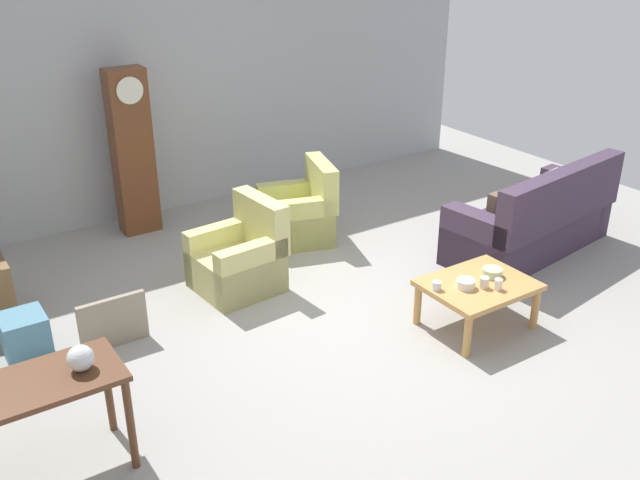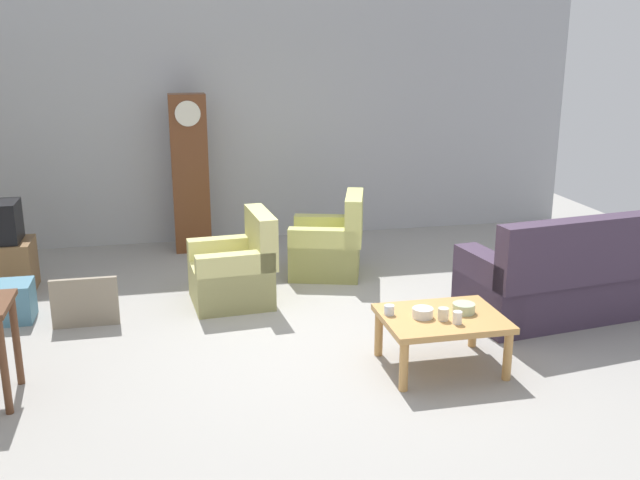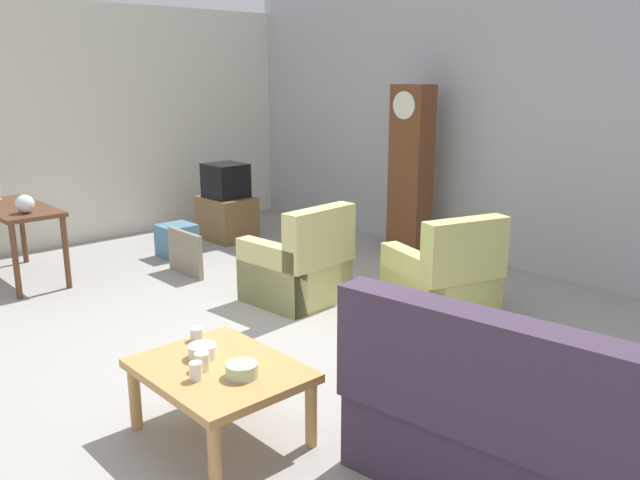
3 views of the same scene
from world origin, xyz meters
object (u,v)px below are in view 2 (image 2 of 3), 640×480
object	(u,v)px
armchair_olive_near	(235,273)
bowl_white_stacked	(423,313)
cup_blue_rimmed	(389,310)
bowl_shallow_green	(464,308)
coffee_table_wood	(442,323)
grandfather_clock	(190,174)
armchair_olive_far	(330,247)
cup_white_porcelain	(457,318)
storage_box_blue	(13,302)
couch_floral	(575,280)
cup_cream_tall	(443,314)
framed_picture_leaning	(85,303)
tv_stand_cabinet	(0,267)

from	to	relation	value
armchair_olive_near	bowl_white_stacked	distance (m)	2.27
cup_blue_rimmed	bowl_shallow_green	xyz separation A→B (m)	(0.60, -0.09, -0.00)
coffee_table_wood	grandfather_clock	bearing A→B (deg)	115.22
armchair_olive_far	cup_white_porcelain	size ratio (longest dim) A/B	9.79
coffee_table_wood	storage_box_blue	size ratio (longest dim) A/B	2.51
coffee_table_wood	armchair_olive_near	bearing A→B (deg)	128.35
coffee_table_wood	cup_blue_rimmed	xyz separation A→B (m)	(-0.41, 0.11, 0.10)
couch_floral	coffee_table_wood	size ratio (longest dim) A/B	2.29
cup_cream_tall	framed_picture_leaning	bearing A→B (deg)	150.77
armchair_olive_far	coffee_table_wood	xyz separation A→B (m)	(0.33, -2.53, 0.08)
grandfather_clock	bowl_shallow_green	bearing A→B (deg)	-62.33
grandfather_clock	tv_stand_cabinet	xyz separation A→B (m)	(-2.04, -1.12, -0.70)
tv_stand_cabinet	bowl_white_stacked	size ratio (longest dim) A/B	4.09
couch_floral	bowl_shallow_green	size ratio (longest dim) A/B	12.11
grandfather_clock	storage_box_blue	distance (m)	2.79
coffee_table_wood	grandfather_clock	distance (m)	4.25
armchair_olive_near	cup_blue_rimmed	size ratio (longest dim) A/B	11.33
storage_box_blue	couch_floral	bearing A→B (deg)	-10.81
cup_cream_tall	cup_white_porcelain	bearing A→B (deg)	-48.81
armchair_olive_far	bowl_shallow_green	bearing A→B (deg)	-78.23
grandfather_clock	bowl_shallow_green	xyz separation A→B (m)	(1.98, -3.78, -0.49)
armchair_olive_far	cup_blue_rimmed	distance (m)	2.43
couch_floral	framed_picture_leaning	xyz separation A→B (m)	(-4.55, 0.70, -0.12)
armchair_olive_far	framed_picture_leaning	xyz separation A→B (m)	(-2.55, -1.03, -0.07)
coffee_table_wood	cup_cream_tall	distance (m)	0.15
armchair_olive_far	coffee_table_wood	bearing A→B (deg)	-82.53
storage_box_blue	cup_blue_rimmed	bearing A→B (deg)	-28.23
cup_cream_tall	bowl_shallow_green	distance (m)	0.25
cup_white_porcelain	cup_blue_rimmed	bearing A→B (deg)	147.36
couch_floral	armchair_olive_near	xyz separation A→B (m)	(-3.13, 1.04, -0.05)
armchair_olive_far	storage_box_blue	xyz separation A→B (m)	(-3.24, -0.73, -0.12)
framed_picture_leaning	cup_cream_tall	distance (m)	3.28
tv_stand_cabinet	storage_box_blue	xyz separation A→B (m)	(0.27, -0.88, -0.09)
tv_stand_cabinet	cup_white_porcelain	bearing A→B (deg)	-36.47
tv_stand_cabinet	cup_white_porcelain	size ratio (longest dim) A/B	6.82
bowl_white_stacked	armchair_olive_far	bearing A→B (deg)	93.71
cup_blue_rimmed	coffee_table_wood	bearing A→B (deg)	-15.03
storage_box_blue	bowl_shallow_green	bearing A→B (deg)	-25.38
framed_picture_leaning	storage_box_blue	size ratio (longest dim) A/B	1.57
storage_box_blue	grandfather_clock	bearing A→B (deg)	48.36
armchair_olive_near	coffee_table_wood	world-z (taller)	armchair_olive_near
bowl_white_stacked	bowl_shallow_green	xyz separation A→B (m)	(0.36, 0.03, -0.00)
tv_stand_cabinet	bowl_shallow_green	bearing A→B (deg)	-33.50
couch_floral	cup_white_porcelain	distance (m)	1.90
tv_stand_cabinet	armchair_olive_far	bearing A→B (deg)	-2.54
armchair_olive_near	cup_blue_rimmed	world-z (taller)	armchair_olive_near
tv_stand_cabinet	bowl_shallow_green	xyz separation A→B (m)	(4.03, -2.67, 0.21)
cup_cream_tall	bowl_shallow_green	size ratio (longest dim) A/B	0.55
tv_stand_cabinet	framed_picture_leaning	world-z (taller)	tv_stand_cabinet
tv_stand_cabinet	bowl_shallow_green	size ratio (longest dim) A/B	3.74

